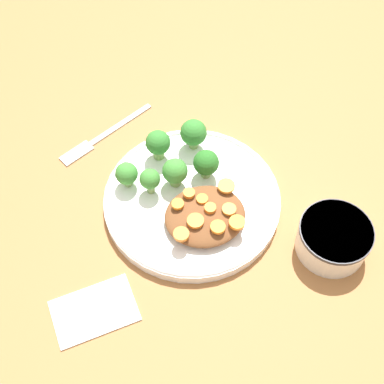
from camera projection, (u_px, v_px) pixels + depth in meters
ground_plane at (192, 204)px, 0.87m from camera, size 4.00×4.00×0.00m
plate at (192, 199)px, 0.86m from camera, size 0.28×0.28×0.02m
dip_bowl at (334, 238)px, 0.80m from camera, size 0.11×0.11×0.05m
stew_mound at (205, 216)px, 0.82m from camera, size 0.13×0.11×0.03m
broccoli_floret_0 at (158, 143)px, 0.87m from camera, size 0.04×0.04×0.06m
broccoli_floret_1 at (193, 133)px, 0.89m from camera, size 0.04×0.04×0.06m
broccoli_floret_2 at (175, 172)px, 0.85m from camera, size 0.04×0.04×0.05m
broccoli_floret_3 at (150, 180)px, 0.84m from camera, size 0.03×0.03×0.05m
broccoli_floret_4 at (206, 163)px, 0.85m from camera, size 0.04×0.04×0.05m
broccoli_floret_5 at (127, 174)px, 0.85m from camera, size 0.04×0.04×0.05m
carrot_slice_0 at (202, 199)px, 0.82m from camera, size 0.02×0.02×0.00m
carrot_slice_1 at (178, 204)px, 0.82m from camera, size 0.02×0.02×0.01m
carrot_slice_2 at (195, 221)px, 0.80m from camera, size 0.03×0.03×0.01m
carrot_slice_3 at (189, 193)px, 0.83m from camera, size 0.02×0.02×0.01m
carrot_slice_4 at (226, 186)px, 0.83m from camera, size 0.03×0.03×0.00m
carrot_slice_5 at (229, 209)px, 0.81m from camera, size 0.02×0.02×0.00m
carrot_slice_6 at (237, 223)px, 0.80m from camera, size 0.02×0.02×0.01m
carrot_slice_7 at (210, 208)px, 0.81m from camera, size 0.02×0.02×0.01m
carrot_slice_8 at (181, 234)px, 0.79m from camera, size 0.02×0.02×0.01m
carrot_slice_9 at (218, 227)px, 0.79m from camera, size 0.02×0.02×0.01m
fork at (99, 138)px, 0.94m from camera, size 0.18×0.11×0.01m
napkin at (94, 310)px, 0.77m from camera, size 0.13×0.09×0.01m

